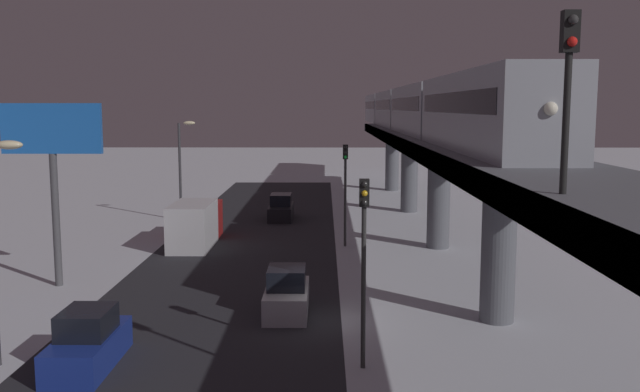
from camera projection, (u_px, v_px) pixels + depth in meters
ground_plane at (317, 320)px, 28.20m from camera, size 240.00×240.00×0.00m
avenue_asphalt at (208, 320)px, 28.23m from camera, size 11.00×103.22×0.01m
elevated_railway at (499, 179)px, 27.40m from camera, size 5.00×103.22×6.80m
subway_train at (408, 108)px, 58.04m from camera, size 2.94×74.07×3.40m
rail_signal at (569, 70)px, 14.92m from camera, size 0.36×0.41×4.00m
sedan_black_2 at (281, 209)px, 53.52m from camera, size 1.80×4.65×1.97m
sedan_blue at (88, 343)px, 23.15m from camera, size 1.80×4.32×1.97m
sedan_silver at (287, 295)px, 29.14m from camera, size 1.80×4.11×1.97m
box_truck at (196, 224)px, 43.57m from camera, size 2.40×7.40×2.80m
traffic_light_near at (364, 246)px, 22.54m from camera, size 0.32×0.44×6.40m
traffic_light_mid at (345, 180)px, 42.66m from camera, size 0.32×0.44×6.40m
commercial_billboard at (52, 147)px, 32.81m from camera, size 4.80×0.36×8.90m
street_lamp_far at (183, 158)px, 52.44m from camera, size 1.35×0.44×7.65m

